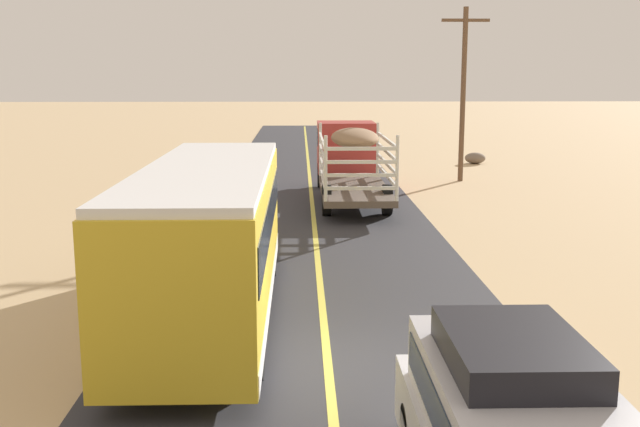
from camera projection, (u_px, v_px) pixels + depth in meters
name	position (u px, v px, depth m)	size (l,w,h in m)	color
ground_plane	(328.00, 365.00, 13.20)	(240.00, 240.00, 0.00)	tan
road_surface	(328.00, 364.00, 13.20)	(8.00, 120.00, 0.02)	#2D2D33
road_centre_line	(328.00, 364.00, 13.20)	(0.16, 117.60, 0.00)	#D8CC4C
livestock_truck	(349.00, 153.00, 31.09)	(2.53, 9.70, 3.02)	#B2332D
bus	(210.00, 237.00, 15.42)	(2.54, 10.00, 3.21)	gold
power_pole_mid	(463.00, 89.00, 34.75)	(2.20, 0.24, 8.02)	brown
boulder_near_shoulder	(475.00, 158.00, 42.24)	(1.16, 1.08, 0.62)	#756656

